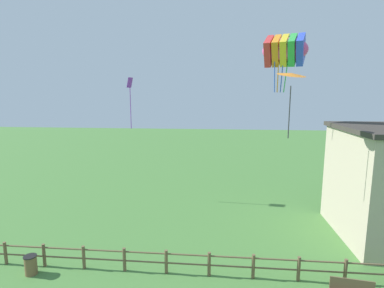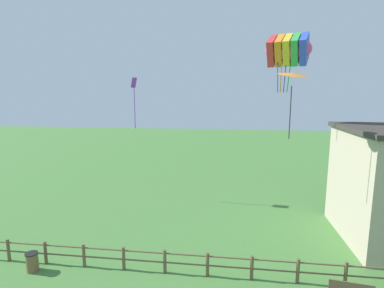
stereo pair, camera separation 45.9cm
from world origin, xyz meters
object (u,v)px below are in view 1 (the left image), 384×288
(kite_rainbow_parafoil, at_px, (285,50))
(kite_orange_delta, at_px, (291,76))
(kite_purple_streamer, at_px, (130,95))
(trash_bin, at_px, (31,265))

(kite_rainbow_parafoil, distance_m, kite_orange_delta, 4.81)
(kite_rainbow_parafoil, bearing_deg, kite_purple_streamer, 165.20)
(kite_rainbow_parafoil, relative_size, kite_orange_delta, 1.11)
(kite_purple_streamer, bearing_deg, trash_bin, -99.00)
(trash_bin, bearing_deg, kite_rainbow_parafoil, 32.08)
(trash_bin, bearing_deg, kite_orange_delta, 14.25)
(trash_bin, relative_size, kite_rainbow_parafoil, 0.25)
(kite_purple_streamer, distance_m, kite_orange_delta, 11.92)
(kite_rainbow_parafoil, xyz_separation_m, kite_purple_streamer, (-10.05, 2.66, -2.58))
(kite_rainbow_parafoil, height_order, kite_purple_streamer, kite_rainbow_parafoil)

